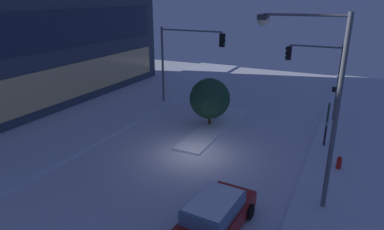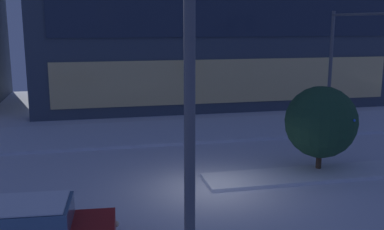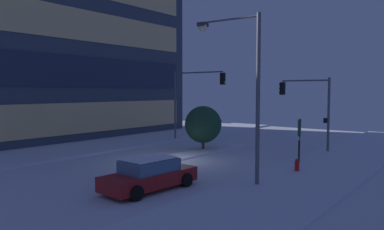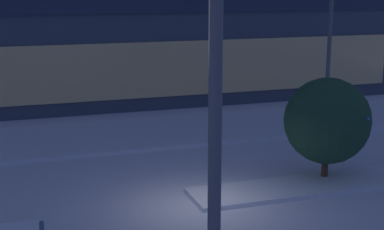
{
  "view_description": "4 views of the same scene",
  "coord_description": "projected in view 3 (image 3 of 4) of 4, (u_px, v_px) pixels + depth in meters",
  "views": [
    {
      "loc": [
        -16.25,
        -7.75,
        8.76
      ],
      "look_at": [
        -0.02,
        0.12,
        2.43
      ],
      "focal_mm": 31.73,
      "sensor_mm": 36.0,
      "label": 1
    },
    {
      "loc": [
        -4.04,
        -14.95,
        5.91
      ],
      "look_at": [
        -0.9,
        -0.77,
        2.92
      ],
      "focal_mm": 42.73,
      "sensor_mm": 36.0,
      "label": 2
    },
    {
      "loc": [
        -18.11,
        -15.65,
        4.6
      ],
      "look_at": [
        1.64,
        -0.26,
        2.96
      ],
      "focal_mm": 34.65,
      "sensor_mm": 36.0,
      "label": 3
    },
    {
      "loc": [
        -5.25,
        -14.9,
        6.43
      ],
      "look_at": [
        -0.16,
        0.43,
        2.7
      ],
      "focal_mm": 53.98,
      "sensor_mm": 36.0,
      "label": 4
    }
  ],
  "objects": [
    {
      "name": "ground",
      "position": [
        173.0,
        161.0,
        24.16
      ],
      "size": [
        52.0,
        52.0,
        0.0
      ],
      "primitive_type": "plane",
      "color": "silver"
    },
    {
      "name": "curb_strip_near",
      "position": [
        302.0,
        180.0,
        18.84
      ],
      "size": [
        52.0,
        5.2,
        0.14
      ],
      "primitive_type": "cube",
      "color": "silver",
      "rests_on": "ground"
    },
    {
      "name": "curb_strip_far",
      "position": [
        91.0,
        148.0,
        29.47
      ],
      "size": [
        52.0,
        5.2,
        0.14
      ],
      "primitive_type": "cube",
      "color": "silver",
      "rests_on": "ground"
    },
    {
      "name": "median_strip",
      "position": [
        206.0,
        151.0,
        27.94
      ],
      "size": [
        9.0,
        1.8,
        0.14
      ],
      "primitive_type": "cube",
      "color": "silver",
      "rests_on": "ground"
    },
    {
      "name": "office_tower_main",
      "position": [
        66.0,
        13.0,
        38.35
      ],
      "size": [
        24.74,
        11.01,
        25.37
      ],
      "color": "#384251",
      "rests_on": "ground"
    },
    {
      "name": "car_near",
      "position": [
        150.0,
        175.0,
        17.17
      ],
      "size": [
        4.88,
        2.29,
        1.49
      ],
      "rotation": [
        0.0,
        0.0,
        -0.07
      ],
      "color": "maroon",
      "rests_on": "ground"
    },
    {
      "name": "traffic_light_corner_far_right",
      "position": [
        194.0,
        91.0,
        33.18
      ],
      "size": [
        0.32,
        5.67,
        6.42
      ],
      "rotation": [
        0.0,
        0.0,
        -1.57
      ],
      "color": "#565960",
      "rests_on": "ground"
    },
    {
      "name": "traffic_light_corner_near_right",
      "position": [
        308.0,
        101.0,
        28.21
      ],
      "size": [
        0.32,
        4.04,
        5.58
      ],
      "rotation": [
        0.0,
        0.0,
        1.57
      ],
      "color": "#565960",
      "rests_on": "ground"
    },
    {
      "name": "street_lamp_arched",
      "position": [
        241.0,
        75.0,
        17.93
      ],
      "size": [
        0.56,
        3.46,
        8.24
      ],
      "rotation": [
        0.0,
        0.0,
        1.62
      ],
      "color": "#565960",
      "rests_on": "ground"
    },
    {
      "name": "fire_hydrant",
      "position": [
        297.0,
        166.0,
        20.63
      ],
      "size": [
        0.48,
        0.26,
        0.83
      ],
      "color": "red",
      "rests_on": "ground"
    },
    {
      "name": "parking_info_sign",
      "position": [
        299.0,
        135.0,
        23.33
      ],
      "size": [
        0.55,
        0.12,
        2.82
      ],
      "rotation": [
        0.0,
        0.0,
        1.68
      ],
      "color": "black",
      "rests_on": "ground"
    },
    {
      "name": "decorated_tree_median",
      "position": [
        203.0,
        124.0,
        28.33
      ],
      "size": [
        2.87,
        2.83,
        3.44
      ],
      "color": "#473323",
      "rests_on": "ground"
    }
  ]
}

